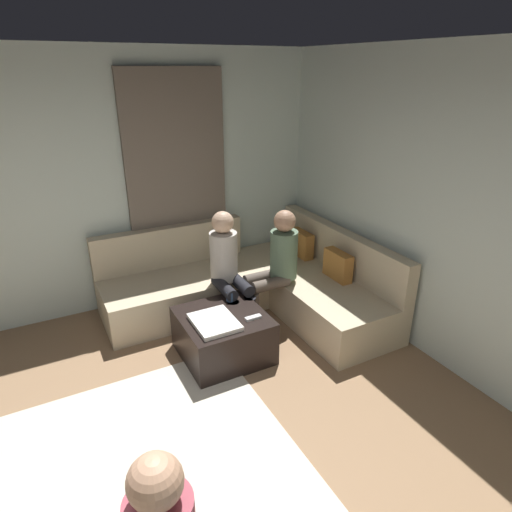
# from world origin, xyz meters

# --- Properties ---
(wall_left) EXTENTS (0.12, 6.00, 2.70)m
(wall_left) POSITION_xyz_m (-2.94, 0.00, 1.35)
(wall_left) COLOR silver
(wall_left) RESTS_ON ground_plane
(curtain_panel) EXTENTS (0.06, 1.10, 2.50)m
(curtain_panel) POSITION_xyz_m (-2.84, 1.30, 1.25)
(curtain_panel) COLOR #726659
(curtain_panel) RESTS_ON ground_plane
(area_rug) EXTENTS (2.60, 2.20, 0.01)m
(area_rug) POSITION_xyz_m (-0.20, 0.10, 0.01)
(area_rug) COLOR beige
(area_rug) RESTS_ON ground_plane
(sectional_couch) EXTENTS (2.10, 2.55, 0.87)m
(sectional_couch) POSITION_xyz_m (-2.08, 1.88, 0.28)
(sectional_couch) COLOR #C6B593
(sectional_couch) RESTS_ON ground_plane
(ottoman) EXTENTS (0.76, 0.76, 0.42)m
(ottoman) POSITION_xyz_m (-1.45, 1.19, 0.21)
(ottoman) COLOR black
(ottoman) RESTS_ON ground_plane
(folded_blanket) EXTENTS (0.44, 0.36, 0.04)m
(folded_blanket) POSITION_xyz_m (-1.35, 1.07, 0.44)
(folded_blanket) COLOR white
(folded_blanket) RESTS_ON ottoman
(coffee_mug) EXTENTS (0.08, 0.08, 0.10)m
(coffee_mug) POSITION_xyz_m (-1.67, 1.37, 0.47)
(coffee_mug) COLOR #334C72
(coffee_mug) RESTS_ON ottoman
(game_remote) EXTENTS (0.05, 0.15, 0.02)m
(game_remote) POSITION_xyz_m (-1.27, 1.41, 0.43)
(game_remote) COLOR white
(game_remote) RESTS_ON ottoman
(person_on_couch_back) EXTENTS (0.30, 0.60, 1.20)m
(person_on_couch_back) POSITION_xyz_m (-1.78, 1.93, 0.66)
(person_on_couch_back) COLOR brown
(person_on_couch_back) RESTS_ON ground_plane
(person_on_couch_side) EXTENTS (0.60, 0.30, 1.20)m
(person_on_couch_side) POSITION_xyz_m (-1.93, 1.47, 0.66)
(person_on_couch_side) COLOR black
(person_on_couch_side) RESTS_ON ground_plane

